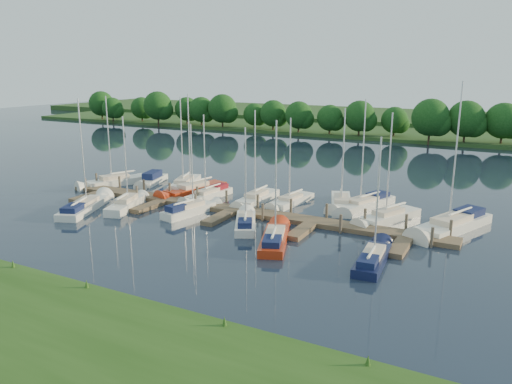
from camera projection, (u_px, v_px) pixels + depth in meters
The scene contains 24 objects.
ground at pixel (185, 237), 40.30m from camera, with size 260.00×260.00×0.00m, color #182230.
near_bank at pixel (8, 320), 26.53m from camera, with size 90.00×10.00×0.50m, color #224614.
dock at pixel (231, 212), 46.52m from camera, with size 40.00×6.00×0.40m.
mooring_pilings at pixel (237, 205), 47.38m from camera, with size 38.24×2.84×2.00m.
far_shore at pixel (396, 131), 104.50m from camera, with size 180.00×30.00×0.60m, color #28471B.
distant_hill at pixel (419, 118), 125.83m from camera, with size 220.00×40.00×1.40m, color #2B4B21.
treeline at pixel (382, 119), 92.20m from camera, with size 144.54×9.69×8.15m.
sailboat_n_0 at pixel (114, 183), 57.65m from camera, with size 4.69×8.06×10.65m.
motorboat at pixel (152, 181), 58.47m from camera, with size 2.92×6.01×1.75m.
sailboat_n_2 at pixel (184, 185), 56.78m from camera, with size 4.21×8.25×10.53m.
sailboat_n_3 at pixel (193, 191), 53.91m from camera, with size 3.86×8.74×11.12m.
sailboat_n_4 at pixel (208, 196), 51.86m from camera, with size 2.30×7.11×9.09m.
sailboat_n_5 at pixel (256, 200), 50.31m from camera, with size 1.83×7.47×9.71m.
sailboat_n_6 at pixel (290, 202), 49.63m from camera, with size 2.47×7.07×8.95m.
sailboat_n_7 at pixel (341, 204), 48.88m from camera, with size 3.98×7.79×9.92m.
sailboat_n_8 at pixel (363, 204), 48.62m from camera, with size 4.54×8.53×10.81m.
sailboat_n_9 at pixel (388, 218), 44.16m from camera, with size 4.40×7.63×10.05m.
sailboat_n_10 at pixel (452, 226), 41.81m from camera, with size 5.51×9.90×12.75m.
sailboat_s_0 at pixel (85, 207), 47.64m from camera, with size 4.57×8.58×10.90m.
sailboat_s_1 at pixel (127, 206), 48.20m from camera, with size 3.40×7.05×9.31m.
sailboat_s_2 at pixel (190, 211), 46.34m from camera, with size 2.66×6.74×8.77m.
sailboat_s_3 at pixel (246, 223), 42.71m from camera, with size 4.22×6.60×8.85m.
sailboat_s_4 at pixel (275, 239), 38.77m from camera, with size 3.97×7.71×9.85m.
sailboat_s_5 at pixel (373, 259), 34.80m from camera, with size 2.17×7.23×9.16m.
Camera 1 is at (22.94, -31.08, 13.33)m, focal length 35.00 mm.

